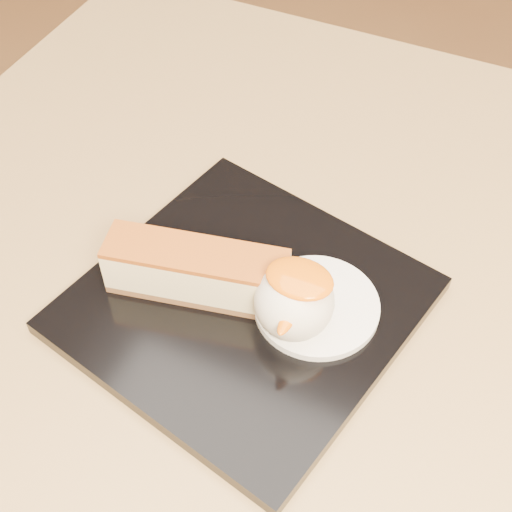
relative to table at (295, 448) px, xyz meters
The scene contains 7 objects.
table is the anchor object (origin of this frame).
dessert_plate 0.17m from the table, 164.86° to the left, with size 0.22×0.22×0.01m, color black.
cheesecake 0.21m from the table, behind, with size 0.13×0.06×0.04m.
cream_smear 0.17m from the table, 96.89° to the left, with size 0.09×0.09×0.01m, color white.
ice_cream_scoop 0.19m from the table, 145.01° to the left, with size 0.06×0.06×0.06m, color white.
mango_sauce 0.22m from the table, 135.17° to the left, with size 0.05×0.04×0.01m, color orange.
mint_sprig 0.19m from the table, 121.23° to the left, with size 0.03×0.02×0.00m.
Camera 1 is at (0.08, -0.26, 1.14)m, focal length 50.00 mm.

